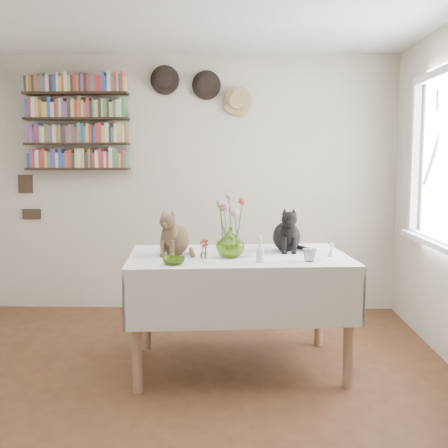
{
  "coord_description": "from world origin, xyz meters",
  "views": [
    {
      "loc": [
        0.45,
        -3.28,
        1.49
      ],
      "look_at": [
        0.36,
        0.53,
        1.05
      ],
      "focal_mm": 45.0,
      "sensor_mm": 36.0,
      "label": 1
    }
  ],
  "objects_px": {
    "dining_table": "(238,283)",
    "tabby_cat": "(175,231)",
    "bookshelf_unit": "(77,123)",
    "black_cat": "(287,229)",
    "flower_vase": "(230,242)"
  },
  "relations": [
    {
      "from": "tabby_cat",
      "to": "flower_vase",
      "type": "distance_m",
      "value": 0.42
    },
    {
      "from": "black_cat",
      "to": "dining_table",
      "type": "bearing_deg",
      "value": -157.3
    },
    {
      "from": "black_cat",
      "to": "bookshelf_unit",
      "type": "relative_size",
      "value": 0.33
    },
    {
      "from": "flower_vase",
      "to": "black_cat",
      "type": "bearing_deg",
      "value": 34.78
    },
    {
      "from": "tabby_cat",
      "to": "black_cat",
      "type": "relative_size",
      "value": 1.01
    },
    {
      "from": "tabby_cat",
      "to": "flower_vase",
      "type": "bearing_deg",
      "value": 1.39
    },
    {
      "from": "tabby_cat",
      "to": "bookshelf_unit",
      "type": "distance_m",
      "value": 2.07
    },
    {
      "from": "dining_table",
      "to": "tabby_cat",
      "type": "distance_m",
      "value": 0.58
    },
    {
      "from": "flower_vase",
      "to": "bookshelf_unit",
      "type": "distance_m",
      "value": 2.4
    },
    {
      "from": "tabby_cat",
      "to": "bookshelf_unit",
      "type": "relative_size",
      "value": 0.33
    },
    {
      "from": "dining_table",
      "to": "black_cat",
      "type": "xyz_separation_m",
      "value": [
        0.35,
        0.18,
        0.37
      ]
    },
    {
      "from": "flower_vase",
      "to": "bookshelf_unit",
      "type": "height_order",
      "value": "bookshelf_unit"
    },
    {
      "from": "tabby_cat",
      "to": "dining_table",
      "type": "bearing_deg",
      "value": 16.81
    },
    {
      "from": "black_cat",
      "to": "flower_vase",
      "type": "relative_size",
      "value": 1.6
    },
    {
      "from": "black_cat",
      "to": "flower_vase",
      "type": "bearing_deg",
      "value": -148.95
    }
  ]
}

